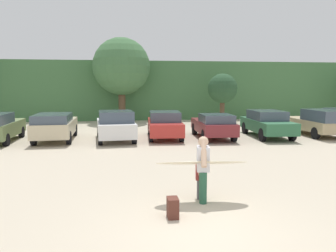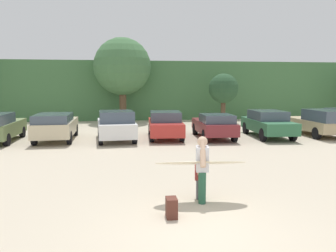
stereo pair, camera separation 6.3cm
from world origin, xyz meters
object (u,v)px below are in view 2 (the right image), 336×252
Objects in this scene: surfboard_cream at (201,163)px; parked_car_maroon at (214,125)px; parked_car_tan at (319,122)px; parked_car_forest_green at (268,123)px; person_adult at (202,165)px; backpack_dropped at (172,208)px; parked_car_champagne at (56,126)px; parked_car_white at (116,125)px; parked_car_red at (165,124)px; person_child at (199,176)px.

parked_car_maroon is at bearing -102.98° from surfboard_cream.
parked_car_tan is 13.78m from surfboard_cream.
person_adult is at bearing 151.42° from parked_car_forest_green.
parked_car_maroon is 1.85× the size of surfboard_cream.
surfboard_cream is at bearing 47.09° from backpack_dropped.
parked_car_champagne is 11.74m from person_adult.
parked_car_white reaches higher than backpack_dropped.
parked_car_red is 2.69× the size of person_adult.
parked_car_forest_green is at bearing -93.60° from parked_car_white.
parked_car_red is 11.56m from backpack_dropped.
person_adult reaches higher than parked_car_tan.
person_adult reaches higher than parked_car_white.
parked_car_champagne is 14.93m from parked_car_tan.
surfboard_cream is at bearing 137.23° from parked_car_tan.
backpack_dropped is at bearing 137.24° from parked_car_tan.
parked_car_champagne is at bearing 89.25° from parked_car_tan.
person_child is at bearing -179.00° from parked_car_red.
person_child is (-3.07, -9.71, -0.16)m from parked_car_maroon.
person_adult is 3.71× the size of backpack_dropped.
surfboard_cream is 5.22× the size of backpack_dropped.
parked_car_champagne is at bearing 95.09° from parked_car_red.
backpack_dropped is (1.44, -10.87, -0.60)m from parked_car_white.
parked_car_champagne is at bearing 77.83° from parked_car_white.
surfboard_cream is at bearing -153.86° from parked_car_champagne.
parked_car_white reaches higher than parked_car_forest_green.
parked_car_maroon is 2.61× the size of person_adult.
parked_car_red is at bearing 83.69° from backpack_dropped.
backpack_dropped is at bearing 176.85° from parked_car_red.
parked_car_forest_green reaches higher than parked_car_maroon.
surfboard_cream is 1.50m from backpack_dropped.
parked_car_white is at bearing 97.56° from backpack_dropped.
person_child is (5.52, -10.08, -0.23)m from parked_car_champagne.
parked_car_tan is at bearing -87.66° from parked_car_forest_green.
parked_car_maroon is (5.39, 0.05, -0.09)m from parked_car_white.
parked_car_tan reaches higher than surfboard_cream.
surfboard_cream is (-9.41, -10.07, 0.17)m from parked_car_tan.
backpack_dropped is at bearing -177.25° from parked_car_white.
parked_car_red is 5.88m from parked_car_forest_green.
backpack_dropped is (-10.29, -11.01, -0.61)m from parked_car_tan.
parked_car_tan is at bearing -87.26° from parked_car_maroon.
parked_car_maroon is at bearing -98.65° from parked_car_red.
parked_car_champagne is 8.60m from parked_car_maroon.
parked_car_maroon is 9.68× the size of backpack_dropped.
parked_car_white is 0.93× the size of parked_car_red.
person_adult is (2.35, -9.93, 0.11)m from parked_car_white.
parked_car_red is 10.55m from person_adult.
parked_car_tan is (3.15, -0.04, 0.02)m from parked_car_forest_green.
person_child is at bearing -153.22° from parked_car_champagne.
person_adult is at bearing 137.33° from parked_car_tan.
person_adult is at bearing 179.59° from surfboard_cream.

